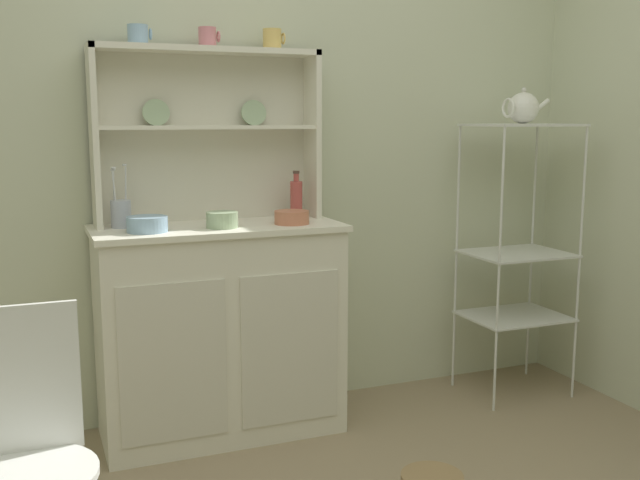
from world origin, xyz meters
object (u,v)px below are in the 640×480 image
object	(u,v)px
utensil_jar	(121,213)
cup_sky_0	(138,35)
wire_chair	(22,442)
jam_bottle	(296,198)
hutch_shelf_unit	(206,122)
bowl_mixing_large	(147,224)
porcelain_teapot	(523,108)
bakers_rack	(518,230)
hutch_cabinet	(220,328)

from	to	relation	value
utensil_jar	cup_sky_0	bearing A→B (deg)	23.70
wire_chair	jam_bottle	xyz separation A→B (m)	(1.14, 1.11, 0.46)
hutch_shelf_unit	cup_sky_0	world-z (taller)	cup_sky_0
cup_sky_0	bowl_mixing_large	size ratio (longest dim) A/B	0.60
bowl_mixing_large	porcelain_teapot	world-z (taller)	porcelain_teapot
bakers_rack	utensil_jar	xyz separation A→B (m)	(-1.80, 0.15, 0.15)
bakers_rack	bowl_mixing_large	xyz separation A→B (m)	(-1.72, -0.01, 0.12)
bowl_mixing_large	utensil_jar	distance (m)	0.17
bakers_rack	porcelain_teapot	distance (m)	0.57
bakers_rack	bowl_mixing_large	world-z (taller)	bakers_rack
bowl_mixing_large	wire_chair	bearing A→B (deg)	-116.50
hutch_shelf_unit	porcelain_teapot	world-z (taller)	hutch_shelf_unit
wire_chair	cup_sky_0	xyz separation A→B (m)	(0.49, 1.14, 1.13)
bowl_mixing_large	utensil_jar	bearing A→B (deg)	117.52
hutch_cabinet	bakers_rack	size ratio (longest dim) A/B	0.78
bakers_rack	utensil_jar	distance (m)	1.82
hutch_shelf_unit	bowl_mixing_large	distance (m)	0.54
hutch_cabinet	bakers_rack	world-z (taller)	bakers_rack
bakers_rack	wire_chair	size ratio (longest dim) A/B	1.52
wire_chair	bakers_rack	bearing A→B (deg)	4.59
cup_sky_0	utensil_jar	distance (m)	0.70
jam_bottle	hutch_cabinet	bearing A→B (deg)	-166.96
cup_sky_0	bakers_rack	bearing A→B (deg)	-6.38
hutch_shelf_unit	bowl_mixing_large	bearing A→B (deg)	-141.15
jam_bottle	porcelain_teapot	distance (m)	1.14
bakers_rack	wire_chair	distance (m)	2.41
hutch_shelf_unit	wire_chair	size ratio (longest dim) A/B	1.11
wire_chair	jam_bottle	distance (m)	1.65
cup_sky_0	utensil_jar	world-z (taller)	cup_sky_0
wire_chair	cup_sky_0	distance (m)	1.68
cup_sky_0	porcelain_teapot	xyz separation A→B (m)	(1.70, -0.19, -0.28)
hutch_shelf_unit	porcelain_teapot	size ratio (longest dim) A/B	4.03
cup_sky_0	utensil_jar	size ratio (longest dim) A/B	0.37
cup_sky_0	jam_bottle	xyz separation A→B (m)	(0.64, -0.04, -0.67)
cup_sky_0	porcelain_teapot	bearing A→B (deg)	-6.39
wire_chair	utensil_jar	xyz separation A→B (m)	(0.39, 1.10, 0.43)
hutch_shelf_unit	jam_bottle	size ratio (longest dim) A/B	4.54
bakers_rack	utensil_jar	size ratio (longest dim) A/B	5.11
hutch_shelf_unit	jam_bottle	bearing A→B (deg)	-11.73
cup_sky_0	jam_bottle	distance (m)	0.93
hutch_shelf_unit	bakers_rack	distance (m)	1.54
bakers_rack	wire_chair	world-z (taller)	bakers_rack
hutch_shelf_unit	porcelain_teapot	xyz separation A→B (m)	(1.43, -0.23, 0.06)
hutch_shelf_unit	jam_bottle	xyz separation A→B (m)	(0.37, -0.08, -0.33)
wire_chair	bowl_mixing_large	xyz separation A→B (m)	(0.47, 0.95, 0.40)
hutch_cabinet	bakers_rack	distance (m)	1.47
cup_sky_0	jam_bottle	world-z (taller)	cup_sky_0
wire_chair	cup_sky_0	world-z (taller)	cup_sky_0
cup_sky_0	jam_bottle	size ratio (longest dim) A/B	0.45
cup_sky_0	bowl_mixing_large	bearing A→B (deg)	-96.48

